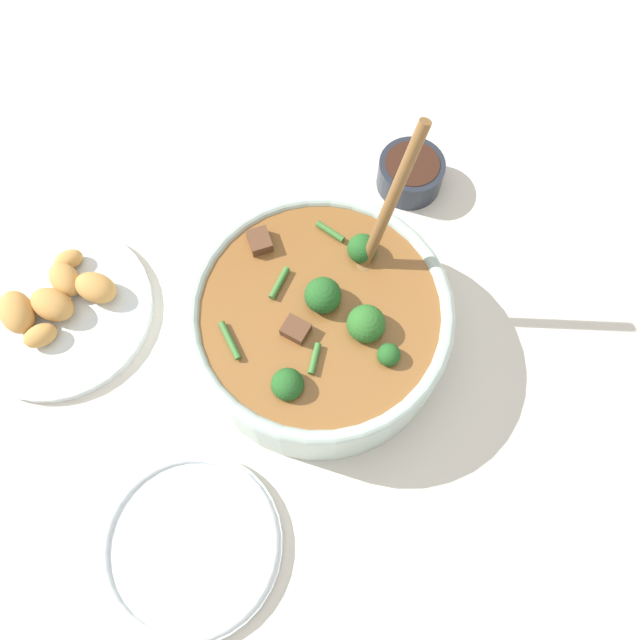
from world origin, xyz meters
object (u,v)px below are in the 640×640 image
Objects in this scene: empty_plate at (191,545)px; food_plate at (57,307)px; stew_bowl at (320,322)px; condiment_bowl at (411,172)px.

food_plate is (0.31, 0.09, 0.00)m from empty_plate.
stew_bowl reaches higher than condiment_bowl.
stew_bowl is at bearing -114.10° from food_plate.
stew_bowl is 3.41× the size of condiment_bowl.
empty_plate is at bearing -163.67° from food_plate.
condiment_bowl is 0.51m from empty_plate.
empty_plate is 0.32m from food_plate.
condiment_bowl reaches higher than empty_plate.
empty_plate is (-0.35, 0.37, -0.02)m from condiment_bowl.
food_plate is (0.13, 0.29, -0.04)m from stew_bowl.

